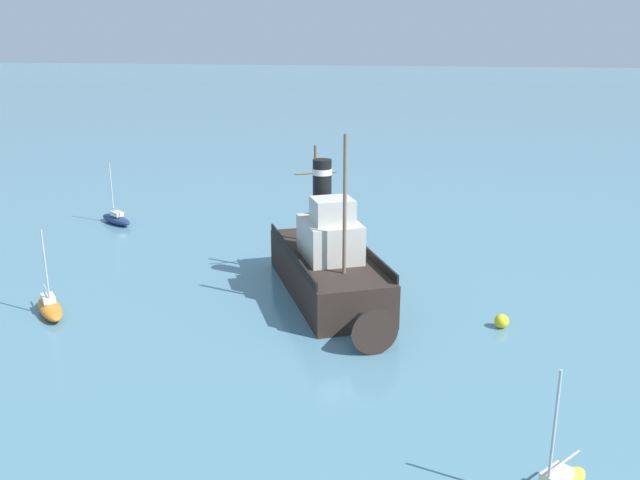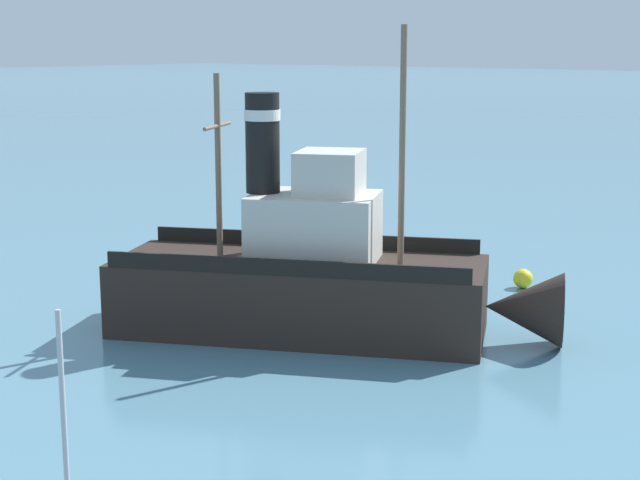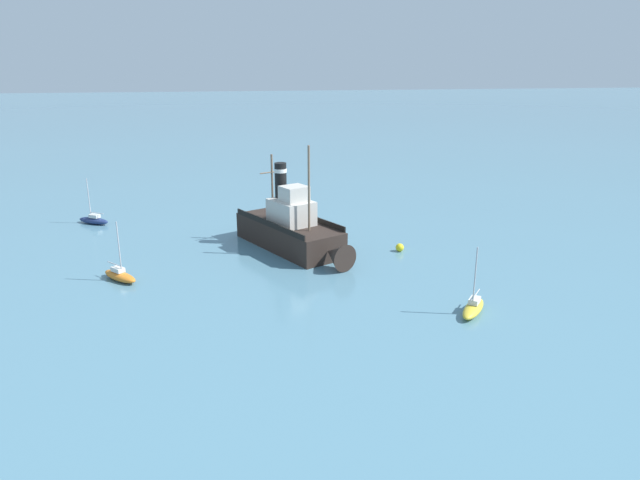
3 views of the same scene
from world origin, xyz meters
The scene contains 3 objects.
ground_plane centered at (0.00, 0.00, 0.00)m, with size 600.00×600.00×0.00m, color teal.
old_tugboat centered at (0.24, 1.33, 1.83)m, with size 9.31×14.43×9.90m.
mooring_buoy centered at (-9.31, 3.96, 0.38)m, with size 0.75×0.75×0.75m, color yellow.
Camera 2 is at (24.62, 20.39, 9.37)m, focal length 55.00 mm.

